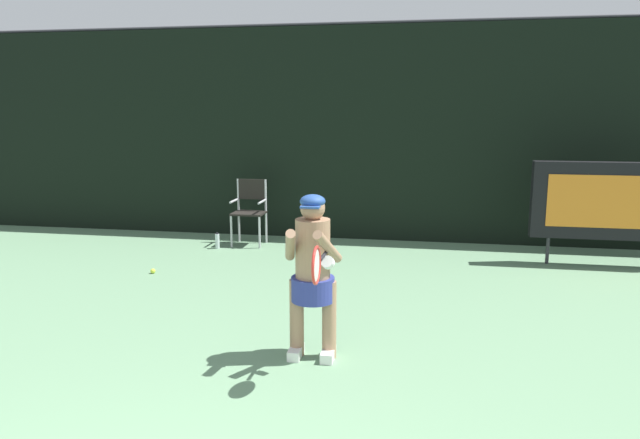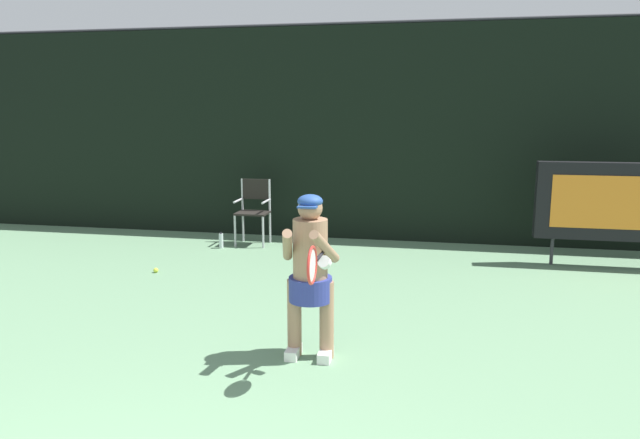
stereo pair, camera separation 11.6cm
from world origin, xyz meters
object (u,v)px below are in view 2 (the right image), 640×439
at_px(umpire_chair, 254,207).
at_px(scoreboard, 618,202).
at_px(water_bottle, 221,241).
at_px(tennis_player, 310,270).
at_px(tennis_racket, 313,265).
at_px(tennis_ball_loose, 156,270).

bearing_deg(umpire_chair, scoreboard, -4.54).
bearing_deg(water_bottle, umpire_chair, 44.32).
bearing_deg(tennis_player, water_bottle, 120.93).
xyz_separation_m(scoreboard, tennis_player, (-3.57, -3.91, -0.13)).
xyz_separation_m(umpire_chair, tennis_player, (1.92, -4.34, 0.20)).
xyz_separation_m(scoreboard, water_bottle, (-5.92, 0.02, -0.82)).
xyz_separation_m(scoreboard, tennis_racket, (-3.42, -4.47, 0.08)).
relative_size(umpire_chair, tennis_player, 0.72).
distance_m(umpire_chair, water_bottle, 0.78).
relative_size(water_bottle, tennis_ball_loose, 3.90).
relative_size(scoreboard, umpire_chair, 2.04).
bearing_deg(water_bottle, scoreboard, -0.16).
bearing_deg(water_bottle, tennis_ball_loose, -102.77).
relative_size(water_bottle, tennis_racket, 0.44).
bearing_deg(tennis_racket, scoreboard, 56.44).
bearing_deg(tennis_ball_loose, umpire_chair, 68.50).
bearing_deg(tennis_ball_loose, scoreboard, 13.99).
distance_m(scoreboard, tennis_racket, 5.63).
distance_m(scoreboard, water_bottle, 5.98).
bearing_deg(umpire_chair, tennis_racket, -67.15).
bearing_deg(tennis_racket, tennis_ball_loose, 138.41).
relative_size(water_bottle, tennis_player, 0.18).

